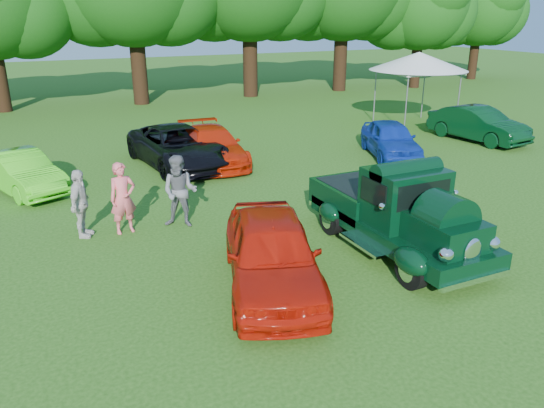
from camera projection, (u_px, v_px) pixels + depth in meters
name	position (u px, v px, depth m)	size (l,w,h in m)	color
ground	(344.00, 263.00, 12.17)	(120.00, 120.00, 0.00)	#1F4A11
hero_pickup	(396.00, 214.00, 12.66)	(2.47, 5.30, 2.07)	black
red_convertible	(272.00, 253.00, 10.88)	(1.84, 4.58, 1.56)	#AF1407
back_car_lime	(21.00, 172.00, 16.77)	(1.38, 3.96, 1.30)	#40C71A
back_car_black	(178.00, 147.00, 19.59)	(2.45, 5.32, 1.48)	black
back_car_orange	(212.00, 146.00, 19.95)	(1.90, 4.66, 1.35)	#BA1E06
back_car_blue	(391.00, 139.00, 20.92)	(1.65, 4.11, 1.40)	#0D2A98
back_car_green	(478.00, 124.00, 23.44)	(1.58, 4.54, 1.50)	black
spectator_pink	(123.00, 198.00, 13.57)	(0.68, 0.45, 1.88)	#E25D65
spectator_grey	(180.00, 192.00, 13.95)	(0.95, 0.74, 1.95)	slate
spectator_white	(80.00, 204.00, 13.31)	(1.04, 0.43, 1.78)	beige
canopy_tent	(419.00, 62.00, 26.00)	(5.26, 5.26, 3.59)	silver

